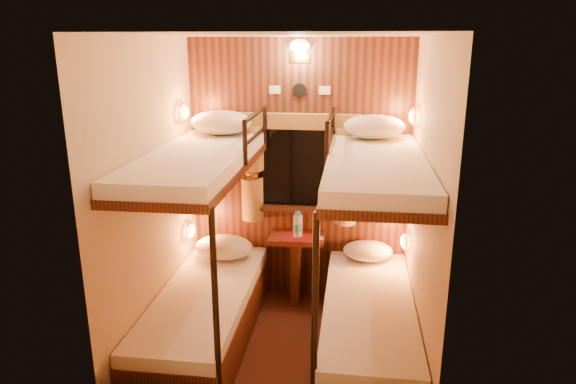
# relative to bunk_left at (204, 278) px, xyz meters

# --- Properties ---
(floor) EXTENTS (2.10, 2.10, 0.00)m
(floor) POSITION_rel_bunk_left_xyz_m (0.65, -0.07, -0.56)
(floor) COLOR #38180F
(floor) RESTS_ON ground
(ceiling) EXTENTS (2.10, 2.10, 0.00)m
(ceiling) POSITION_rel_bunk_left_xyz_m (0.65, -0.07, 1.84)
(ceiling) COLOR silver
(ceiling) RESTS_ON wall_back
(wall_back) EXTENTS (2.40, 0.00, 2.40)m
(wall_back) POSITION_rel_bunk_left_xyz_m (0.65, 0.98, 0.64)
(wall_back) COLOR #C6B293
(wall_back) RESTS_ON floor
(wall_front) EXTENTS (2.40, 0.00, 2.40)m
(wall_front) POSITION_rel_bunk_left_xyz_m (0.65, -1.12, 0.64)
(wall_front) COLOR #C6B293
(wall_front) RESTS_ON floor
(wall_left) EXTENTS (0.00, 2.40, 2.40)m
(wall_left) POSITION_rel_bunk_left_xyz_m (-0.35, -0.07, 0.64)
(wall_left) COLOR #C6B293
(wall_left) RESTS_ON floor
(wall_right) EXTENTS (0.00, 2.40, 2.40)m
(wall_right) POSITION_rel_bunk_left_xyz_m (1.65, -0.07, 0.64)
(wall_right) COLOR #C6B293
(wall_right) RESTS_ON floor
(back_panel) EXTENTS (2.00, 0.03, 2.40)m
(back_panel) POSITION_rel_bunk_left_xyz_m (0.65, 0.97, 0.64)
(back_panel) COLOR black
(back_panel) RESTS_ON floor
(bunk_left) EXTENTS (0.72, 1.90, 1.82)m
(bunk_left) POSITION_rel_bunk_left_xyz_m (0.00, 0.00, 0.00)
(bunk_left) COLOR black
(bunk_left) RESTS_ON floor
(bunk_right) EXTENTS (0.72, 1.90, 1.82)m
(bunk_right) POSITION_rel_bunk_left_xyz_m (1.30, 0.00, 0.00)
(bunk_right) COLOR black
(bunk_right) RESTS_ON floor
(window) EXTENTS (1.00, 0.12, 0.79)m
(window) POSITION_rel_bunk_left_xyz_m (0.65, 0.94, 0.62)
(window) COLOR black
(window) RESTS_ON back_panel
(curtains) EXTENTS (1.10, 0.22, 1.00)m
(curtains) POSITION_rel_bunk_left_xyz_m (0.65, 0.90, 0.71)
(curtains) COLOR olive
(curtains) RESTS_ON back_panel
(back_fixtures) EXTENTS (0.54, 0.09, 0.48)m
(back_fixtures) POSITION_rel_bunk_left_xyz_m (0.65, 0.93, 1.69)
(back_fixtures) COLOR black
(back_fixtures) RESTS_ON back_panel
(reading_lamps) EXTENTS (2.00, 0.20, 1.25)m
(reading_lamps) POSITION_rel_bunk_left_xyz_m (0.65, 0.63, 0.68)
(reading_lamps) COLOR orange
(reading_lamps) RESTS_ON wall_left
(table) EXTENTS (0.50, 0.34, 0.66)m
(table) POSITION_rel_bunk_left_xyz_m (0.65, 0.78, -0.14)
(table) COLOR #5D2A15
(table) RESTS_ON floor
(bottle_left) EXTENTS (0.07, 0.07, 0.24)m
(bottle_left) POSITION_rel_bunk_left_xyz_m (0.65, 0.74, 0.20)
(bottle_left) COLOR #99BFE5
(bottle_left) RESTS_ON table
(bottle_right) EXTENTS (0.07, 0.07, 0.24)m
(bottle_right) POSITION_rel_bunk_left_xyz_m (0.67, 0.77, 0.19)
(bottle_right) COLOR #99BFE5
(bottle_right) RESTS_ON table
(sachet_a) EXTENTS (0.11, 0.09, 0.01)m
(sachet_a) POSITION_rel_bunk_left_xyz_m (0.85, 0.73, 0.09)
(sachet_a) COLOR silver
(sachet_a) RESTS_ON table
(sachet_b) EXTENTS (0.08, 0.07, 0.00)m
(sachet_b) POSITION_rel_bunk_left_xyz_m (0.69, 0.87, 0.09)
(sachet_b) COLOR silver
(sachet_b) RESTS_ON table
(pillow_lower_left) EXTENTS (0.53, 0.38, 0.21)m
(pillow_lower_left) POSITION_rel_bunk_left_xyz_m (-0.00, 0.63, 0.00)
(pillow_lower_left) COLOR silver
(pillow_lower_left) RESTS_ON bunk_left
(pillow_lower_right) EXTENTS (0.44, 0.32, 0.17)m
(pillow_lower_right) POSITION_rel_bunk_left_xyz_m (1.30, 0.76, -0.02)
(pillow_lower_right) COLOR silver
(pillow_lower_right) RESTS_ON bunk_right
(pillow_upper_left) EXTENTS (0.53, 0.38, 0.21)m
(pillow_upper_left) POSITION_rel_bunk_left_xyz_m (-0.00, 0.69, 1.13)
(pillow_upper_left) COLOR silver
(pillow_upper_left) RESTS_ON bunk_left
(pillow_upper_right) EXTENTS (0.50, 0.36, 0.20)m
(pillow_upper_right) POSITION_rel_bunk_left_xyz_m (1.30, 0.66, 1.13)
(pillow_upper_right) COLOR silver
(pillow_upper_right) RESTS_ON bunk_right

